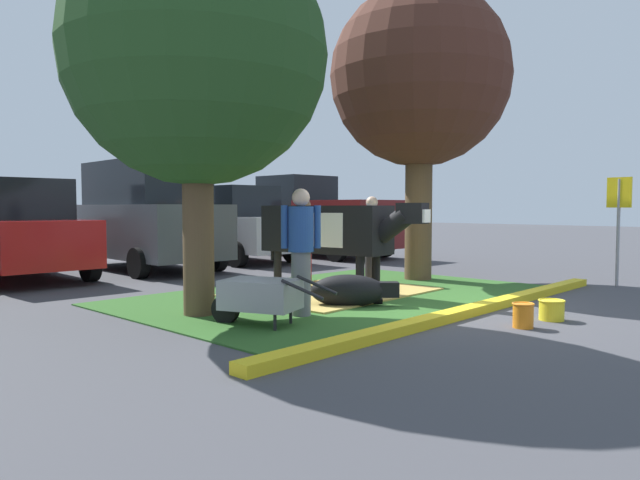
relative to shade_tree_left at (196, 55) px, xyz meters
name	(u,v)px	position (x,y,z in m)	size (l,w,h in m)	color
ground_plane	(426,305)	(2.81, -1.78, -3.46)	(80.00, 80.00, 0.00)	#424247
grass_island	(340,295)	(2.63, -0.20, -3.45)	(6.94, 4.55, 0.02)	#2D5B23
curb_yellow	(473,310)	(2.63, -2.63, -3.40)	(8.14, 0.24, 0.12)	yellow
hay_bedding	(333,292)	(2.70, 0.01, -3.43)	(3.20, 2.40, 0.04)	tan
shade_tree_left	(196,55)	(0.00, 0.00, 0.00)	(3.47, 3.47, 5.22)	brown
shade_tree_right	(420,79)	(5.27, 0.03, 0.54)	(3.55, 3.55, 5.82)	brown
cow_holstein	(330,230)	(2.74, 0.11, -2.38)	(0.97, 3.13, 1.53)	black
calf_lying	(350,291)	(1.92, -1.04, -3.22)	(1.14, 1.17, 0.48)	black
person_handler	(305,238)	(3.41, 1.38, -2.59)	(0.43, 0.37, 1.63)	maroon
person_visitor_near	(301,248)	(0.89, -1.05, -2.54)	(0.43, 0.37, 1.71)	slate
person_visitor_far	(372,236)	(4.33, 0.47, -2.56)	(0.34, 0.53, 1.67)	black
wheelbarrow	(259,295)	(0.09, -1.13, -3.07)	(1.01, 1.59, 0.63)	gray
parking_sign	(619,209)	(7.09, -3.15, -2.04)	(0.09, 0.44, 2.02)	#99999E
bucket_orange	(523,315)	(2.25, -3.52, -3.30)	(0.27, 0.27, 0.30)	orange
bucket_yellow	(552,309)	(2.96, -3.58, -3.32)	(0.34, 0.34, 0.27)	yellow
sedan_red	(16,231)	(-0.21, 6.05, -2.47)	(2.17, 4.47, 2.02)	red
suv_dark_grey	(146,215)	(2.52, 5.75, -2.19)	(2.27, 4.68, 2.52)	#4C5156
sedan_silver	(233,225)	(5.24, 5.97, -2.47)	(2.17, 4.47, 2.02)	silver
pickup_truck_maroon	(316,219)	(8.11, 5.61, -2.34)	(2.39, 5.48, 2.42)	maroon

